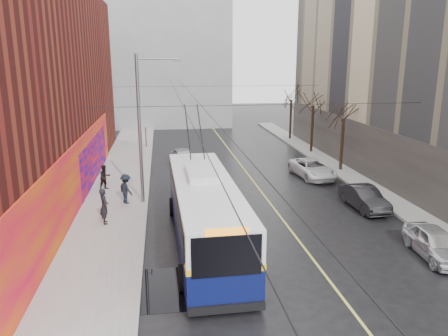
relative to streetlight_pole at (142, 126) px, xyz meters
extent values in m
plane|color=black|center=(6.14, -10.00, -4.85)|extent=(140.00, 140.00, 0.00)
cube|color=gray|center=(-1.86, 2.00, -4.77)|extent=(4.00, 60.00, 0.15)
cube|color=gray|center=(15.14, 2.00, -4.77)|extent=(2.00, 60.00, 0.15)
cube|color=#BFB74C|center=(7.64, 4.00, -4.84)|extent=(0.12, 50.00, 0.01)
cube|color=orange|center=(-3.82, 0.00, -2.85)|extent=(0.08, 28.00, 4.00)
cube|color=#06059F|center=(-3.78, 6.00, -3.25)|extent=(0.06, 12.00, 3.20)
cube|color=#4C4742|center=(16.11, 4.00, -2.85)|extent=(0.06, 36.00, 4.00)
cube|color=gray|center=(0.14, 35.00, 4.15)|extent=(20.00, 12.00, 18.00)
cylinder|color=slate|center=(-0.16, 0.00, -0.35)|extent=(0.20, 0.20, 9.00)
cube|color=#560C18|center=(0.19, 0.00, -0.65)|extent=(0.04, 0.60, 1.10)
cylinder|color=slate|center=(1.04, 0.00, 3.85)|extent=(2.40, 0.10, 0.10)
cube|color=slate|center=(2.14, 0.00, 3.75)|extent=(0.50, 0.22, 0.12)
cylinder|color=black|center=(2.34, 5.00, 1.35)|extent=(0.02, 60.00, 0.02)
cylinder|color=black|center=(3.34, 5.00, 1.35)|extent=(0.02, 60.00, 0.02)
cylinder|color=black|center=(6.14, -4.00, 1.55)|extent=(18.00, 0.02, 0.02)
cylinder|color=black|center=(6.14, 12.00, 1.55)|extent=(18.00, 0.02, 0.02)
cylinder|color=black|center=(15.14, 6.00, -2.75)|extent=(0.24, 0.24, 4.20)
cylinder|color=black|center=(15.14, 13.00, -2.61)|extent=(0.24, 0.24, 4.48)
cylinder|color=black|center=(15.14, 20.00, -2.66)|extent=(0.24, 0.24, 4.37)
cube|color=black|center=(1.21, -10.52, -4.84)|extent=(2.26, 3.46, 0.01)
ellipsoid|color=slate|center=(3.78, -0.99, 2.55)|extent=(0.44, 0.20, 0.12)
ellipsoid|color=slate|center=(4.01, -0.58, 2.10)|extent=(0.44, 0.20, 0.12)
ellipsoid|color=slate|center=(2.54, 2.32, 2.41)|extent=(0.44, 0.20, 0.12)
cube|color=#080E43|center=(3.03, -6.50, -3.85)|extent=(2.95, 12.60, 1.57)
cube|color=silver|center=(3.03, -6.50, -2.39)|extent=(2.95, 12.60, 1.36)
cube|color=gold|center=(3.03, -6.50, -3.07)|extent=(3.00, 12.64, 0.23)
cube|color=black|center=(3.14, -12.78, -2.55)|extent=(2.41, 0.09, 1.46)
cube|color=black|center=(2.91, -0.22, -2.55)|extent=(2.41, 0.09, 1.25)
cube|color=black|center=(1.65, -6.53, -2.49)|extent=(0.26, 11.50, 1.05)
cube|color=black|center=(4.41, -6.47, -2.49)|extent=(0.26, 11.50, 1.05)
cube|color=silver|center=(3.01, -5.45, -1.55)|extent=(1.52, 3.16, 0.31)
cube|color=black|center=(3.14, -12.82, -4.48)|extent=(2.72, 0.18, 0.31)
cylinder|color=black|center=(1.75, -10.71, -4.32)|extent=(0.33, 1.05, 1.05)
cylinder|color=black|center=(4.46, -10.66, -4.32)|extent=(0.33, 1.05, 1.05)
cylinder|color=black|center=(1.59, -2.34, -4.32)|extent=(0.33, 1.05, 1.05)
cylinder|color=black|center=(4.31, -2.29, -4.32)|extent=(0.33, 1.05, 1.05)
cylinder|color=black|center=(2.57, -1.80, -0.04)|extent=(0.13, 3.63, 2.57)
cylinder|color=black|center=(3.30, -1.79, -0.04)|extent=(0.13, 3.63, 2.57)
imported|color=silver|center=(13.14, -9.40, -4.17)|extent=(1.96, 4.09, 1.35)
imported|color=#242326|center=(12.92, -2.79, -4.17)|extent=(1.65, 4.19, 1.36)
imported|color=white|center=(12.27, 4.53, -4.17)|extent=(2.76, 5.09, 1.35)
imported|color=#B8B9BE|center=(2.82, 9.12, -4.08)|extent=(2.37, 4.68, 1.53)
imported|color=black|center=(-2.03, -3.43, -3.74)|extent=(0.61, 0.79, 1.92)
imported|color=black|center=(-2.76, 2.99, -3.85)|extent=(1.04, 1.00, 1.69)
imported|color=black|center=(-1.14, -0.16, -3.79)|extent=(1.24, 1.35, 1.82)
camera|label=1|loc=(1.14, -26.05, 3.88)|focal=35.00mm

